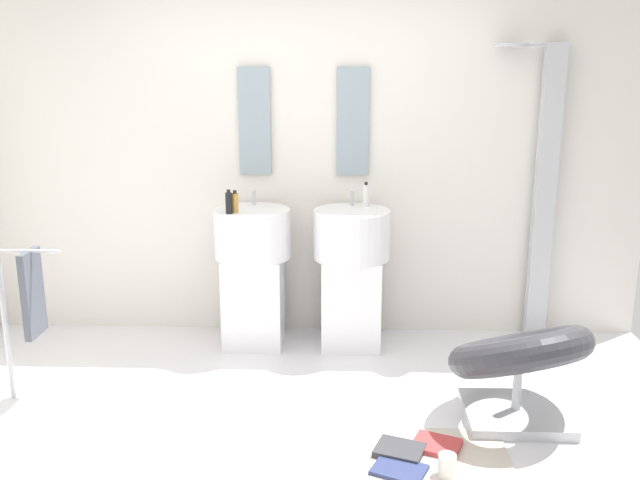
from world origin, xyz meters
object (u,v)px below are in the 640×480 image
pedestal_sink_left (253,269)px  lounge_chair (519,360)px  soap_bottle_white (366,195)px  magazine_charcoal (400,450)px  coffee_mug (447,465)px  soap_bottle_amber (235,202)px  towel_rack (28,297)px  shower_column (543,189)px  pedestal_sink_right (351,270)px  magazine_red (436,445)px  soap_bottle_black (229,203)px  magazine_navy (399,470)px

pedestal_sink_left → lounge_chair: pedestal_sink_left is taller
lounge_chair → soap_bottle_white: 1.57m
lounge_chair → magazine_charcoal: bearing=-149.7°
coffee_mug → soap_bottle_amber: (-1.22, 1.50, 0.97)m
lounge_chair → towel_rack: towel_rack is taller
shower_column → lounge_chair: (-0.41, -1.24, -0.73)m
shower_column → towel_rack: size_ratio=2.16×
pedestal_sink_right → magazine_charcoal: bearing=-80.5°
pedestal_sink_right → magazine_charcoal: (0.24, -1.42, -0.52)m
lounge_chair → magazine_red: 0.67m
magazine_charcoal → shower_column: bearing=76.5°
shower_column → soap_bottle_black: shower_column is taller
soap_bottle_amber → pedestal_sink_right: bearing=7.2°
coffee_mug → soap_bottle_white: bearing=101.5°
shower_column → magazine_navy: bearing=-121.4°
lounge_chair → soap_bottle_amber: bearing=151.1°
pedestal_sink_right → soap_bottle_white: 0.52m
pedestal_sink_right → towel_rack: bearing=-154.6°
magazine_red → coffee_mug: coffee_mug is taller
soap_bottle_amber → towel_rack: bearing=-144.0°
towel_rack → coffee_mug: 2.47m
magazine_charcoal → soap_bottle_black: size_ratio=1.49×
lounge_chair → soap_bottle_black: soap_bottle_black is taller
lounge_chair → magazine_navy: 0.94m
soap_bottle_black → magazine_navy: bearing=-54.5°
pedestal_sink_right → soap_bottle_white: soap_bottle_white is taller
magazine_red → pedestal_sink_left: bearing=151.4°
magazine_red → magazine_charcoal: bearing=-140.7°
magazine_navy → coffee_mug: coffee_mug is taller
towel_rack → magazine_charcoal: (2.08, -0.54, -0.60)m
soap_bottle_black → soap_bottle_white: bearing=16.3°
shower_column → towel_rack: shower_column is taller
magazine_navy → magazine_red: magazine_red is taller
towel_rack → magazine_navy: towel_rack is taller
magazine_charcoal → coffee_mug: (0.21, -0.18, 0.04)m
pedestal_sink_left → shower_column: shower_column is taller
magazine_navy → magazine_charcoal: size_ratio=1.05×
soap_bottle_white → pedestal_sink_right: bearing=-126.7°
magazine_charcoal → coffee_mug: size_ratio=2.19×
magazine_charcoal → soap_bottle_black: (-1.04, 1.28, 1.01)m
pedestal_sink_right → magazine_red: bearing=-72.5°
pedestal_sink_right → magazine_red: pedestal_sink_right is taller
coffee_mug → magazine_navy: bearing=174.6°
pedestal_sink_right → lounge_chair: 1.38m
shower_column → magazine_charcoal: bearing=-123.6°
pedestal_sink_right → magazine_charcoal: pedestal_sink_right is taller
magazine_charcoal → coffee_mug: 0.28m
magazine_red → coffee_mug: size_ratio=2.19×
soap_bottle_white → magazine_red: bearing=-77.3°
pedestal_sink_left → shower_column: size_ratio=0.52×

